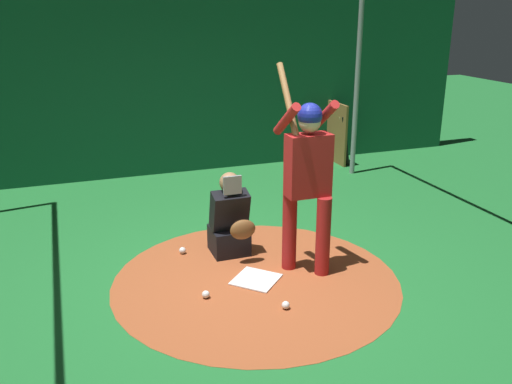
# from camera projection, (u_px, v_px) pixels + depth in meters

# --- Properties ---
(ground_plane) EXTENTS (26.54, 26.54, 0.00)m
(ground_plane) POSITION_uv_depth(u_px,v_px,m) (256.00, 280.00, 5.59)
(ground_plane) COLOR #1E6B2D
(dirt_circle) EXTENTS (2.90, 2.90, 0.01)m
(dirt_circle) POSITION_uv_depth(u_px,v_px,m) (256.00, 280.00, 5.59)
(dirt_circle) COLOR #9E4C28
(dirt_circle) RESTS_ON ground
(home_plate) EXTENTS (0.59, 0.59, 0.01)m
(home_plate) POSITION_uv_depth(u_px,v_px,m) (256.00, 279.00, 5.59)
(home_plate) COLOR white
(home_plate) RESTS_ON dirt_circle
(batter) EXTENTS (0.68, 0.49, 2.11)m
(batter) POSITION_uv_depth(u_px,v_px,m) (307.00, 172.00, 5.46)
(batter) COLOR maroon
(batter) RESTS_ON ground
(catcher) EXTENTS (0.58, 0.40, 0.96)m
(catcher) POSITION_uv_depth(u_px,v_px,m) (230.00, 223.00, 6.07)
(catcher) COLOR black
(catcher) RESTS_ON ground
(back_wall) EXTENTS (0.22, 10.54, 3.79)m
(back_wall) POSITION_uv_depth(u_px,v_px,m) (168.00, 54.00, 8.62)
(back_wall) COLOR #145133
(back_wall) RESTS_ON ground
(cage_frame) EXTENTS (6.04, 5.59, 3.04)m
(cage_frame) POSITION_uv_depth(u_px,v_px,m) (256.00, 64.00, 4.89)
(cage_frame) COLOR gray
(cage_frame) RESTS_ON ground
(bat_rack) EXTENTS (1.06, 0.19, 1.05)m
(bat_rack) POSITION_uv_depth(u_px,v_px,m) (333.00, 133.00, 9.77)
(bat_rack) COLOR olive
(bat_rack) RESTS_ON ground
(baseball_0) EXTENTS (0.07, 0.07, 0.07)m
(baseball_0) POSITION_uv_depth(u_px,v_px,m) (182.00, 250.00, 6.17)
(baseball_0) COLOR white
(baseball_0) RESTS_ON dirt_circle
(baseball_1) EXTENTS (0.07, 0.07, 0.07)m
(baseball_1) POSITION_uv_depth(u_px,v_px,m) (286.00, 305.00, 5.05)
(baseball_1) COLOR white
(baseball_1) RESTS_ON dirt_circle
(baseball_2) EXTENTS (0.07, 0.07, 0.07)m
(baseball_2) POSITION_uv_depth(u_px,v_px,m) (206.00, 294.00, 5.24)
(baseball_2) COLOR white
(baseball_2) RESTS_ON dirt_circle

